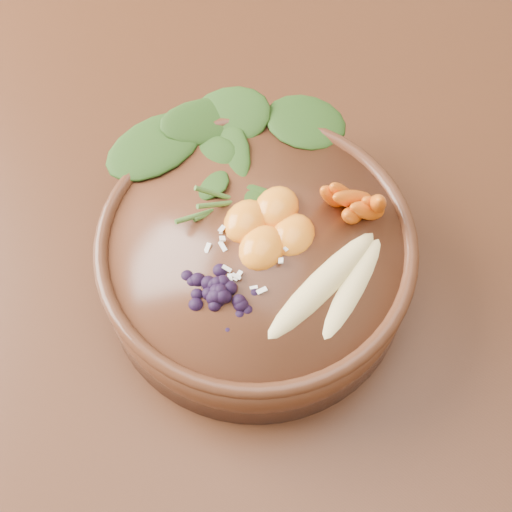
{
  "coord_description": "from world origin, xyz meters",
  "views": [
    {
      "loc": [
        -0.02,
        -0.36,
        1.3
      ],
      "look_at": [
        -0.16,
        -0.11,
        0.79
      ],
      "focal_mm": 50.0,
      "sensor_mm": 36.0,
      "label": 1
    }
  ],
  "objects_px": {
    "stoneware_bowl": "(256,262)",
    "kale_heap": "(253,159)",
    "dining_table": "(448,306)",
    "banana_halves": "(339,278)",
    "mandarin_cluster": "(270,219)",
    "blueberry_pile": "(218,281)",
    "carrot_cluster": "(356,184)"
  },
  "relations": [
    {
      "from": "banana_halves",
      "to": "mandarin_cluster",
      "type": "relative_size",
      "value": 1.74
    },
    {
      "from": "stoneware_bowl",
      "to": "kale_heap",
      "type": "relative_size",
      "value": 1.53
    },
    {
      "from": "kale_heap",
      "to": "mandarin_cluster",
      "type": "height_order",
      "value": "kale_heap"
    },
    {
      "from": "dining_table",
      "to": "mandarin_cluster",
      "type": "distance_m",
      "value": 0.25
    },
    {
      "from": "stoneware_bowl",
      "to": "mandarin_cluster",
      "type": "bearing_deg",
      "value": 77.18
    },
    {
      "from": "dining_table",
      "to": "mandarin_cluster",
      "type": "relative_size",
      "value": 19.81
    },
    {
      "from": "kale_heap",
      "to": "blueberry_pile",
      "type": "relative_size",
      "value": 1.42
    },
    {
      "from": "dining_table",
      "to": "banana_halves",
      "type": "height_order",
      "value": "banana_halves"
    },
    {
      "from": "blueberry_pile",
      "to": "kale_heap",
      "type": "bearing_deg",
      "value": 105.32
    },
    {
      "from": "dining_table",
      "to": "banana_halves",
      "type": "xyz_separation_m",
      "value": [
        -0.09,
        -0.11,
        0.17
      ]
    },
    {
      "from": "dining_table",
      "to": "blueberry_pile",
      "type": "height_order",
      "value": "blueberry_pile"
    },
    {
      "from": "dining_table",
      "to": "carrot_cluster",
      "type": "height_order",
      "value": "carrot_cluster"
    },
    {
      "from": "dining_table",
      "to": "banana_halves",
      "type": "distance_m",
      "value": 0.22
    },
    {
      "from": "dining_table",
      "to": "carrot_cluster",
      "type": "bearing_deg",
      "value": -156.6
    },
    {
      "from": "dining_table",
      "to": "kale_heap",
      "type": "xyz_separation_m",
      "value": [
        -0.19,
        -0.05,
        0.18
      ]
    },
    {
      "from": "stoneware_bowl",
      "to": "dining_table",
      "type": "bearing_deg",
      "value": 34.33
    },
    {
      "from": "banana_halves",
      "to": "carrot_cluster",
      "type": "bearing_deg",
      "value": 113.06
    },
    {
      "from": "carrot_cluster",
      "to": "blueberry_pile",
      "type": "relative_size",
      "value": 0.6
    },
    {
      "from": "stoneware_bowl",
      "to": "blueberry_pile",
      "type": "relative_size",
      "value": 2.16
    },
    {
      "from": "mandarin_cluster",
      "to": "blueberry_pile",
      "type": "xyz_separation_m",
      "value": [
        -0.01,
        -0.07,
        0.0
      ]
    },
    {
      "from": "dining_table",
      "to": "stoneware_bowl",
      "type": "relative_size",
      "value": 6.29
    },
    {
      "from": "dining_table",
      "to": "mandarin_cluster",
      "type": "xyz_separation_m",
      "value": [
        -0.16,
        -0.09,
        0.18
      ]
    },
    {
      "from": "dining_table",
      "to": "stoneware_bowl",
      "type": "bearing_deg",
      "value": -145.67
    },
    {
      "from": "dining_table",
      "to": "stoneware_bowl",
      "type": "height_order",
      "value": "stoneware_bowl"
    },
    {
      "from": "stoneware_bowl",
      "to": "blueberry_pile",
      "type": "xyz_separation_m",
      "value": [
        -0.0,
        -0.05,
        0.05
      ]
    },
    {
      "from": "dining_table",
      "to": "banana_halves",
      "type": "relative_size",
      "value": 11.36
    },
    {
      "from": "carrot_cluster",
      "to": "banana_halves",
      "type": "xyz_separation_m",
      "value": [
        0.02,
        -0.07,
        -0.02
      ]
    },
    {
      "from": "banana_halves",
      "to": "mandarin_cluster",
      "type": "distance_m",
      "value": 0.07
    },
    {
      "from": "stoneware_bowl",
      "to": "blueberry_pile",
      "type": "bearing_deg",
      "value": -93.62
    },
    {
      "from": "carrot_cluster",
      "to": "mandarin_cluster",
      "type": "distance_m",
      "value": 0.07
    },
    {
      "from": "stoneware_bowl",
      "to": "carrot_cluster",
      "type": "distance_m",
      "value": 0.11
    },
    {
      "from": "kale_heap",
      "to": "blueberry_pile",
      "type": "bearing_deg",
      "value": -74.68
    }
  ]
}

